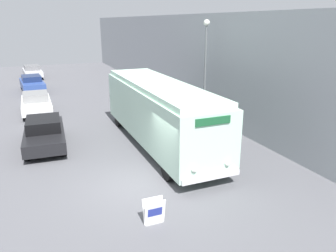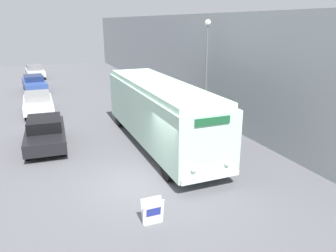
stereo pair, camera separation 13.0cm
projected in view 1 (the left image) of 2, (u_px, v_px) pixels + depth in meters
ground_plane at (140, 185)px, 12.60m from camera, size 80.00×80.00×0.00m
building_wall_right at (192, 63)px, 23.07m from camera, size 0.30×60.00×6.50m
vintage_bus at (159, 111)px, 16.26m from camera, size 2.53×10.55×3.21m
sign_board at (154, 212)px, 10.14m from camera, size 0.67×0.32×0.84m
streetlamp at (205, 57)px, 19.21m from camera, size 0.36×0.36×6.14m
parked_car_near at (44, 133)px, 16.33m from camera, size 2.13×4.64×1.45m
parked_car_mid at (36, 103)px, 22.37m from camera, size 1.89×4.47×1.40m
parked_car_far at (32, 83)px, 29.22m from camera, size 2.14×4.81×1.43m
parked_car_distant at (32, 71)px, 36.38m from camera, size 2.12×4.80×1.39m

